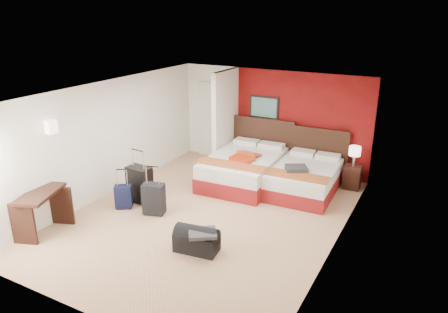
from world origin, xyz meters
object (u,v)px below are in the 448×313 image
Objects in this scene: table_lamp at (354,156)px; nightstand at (352,177)px; bed_right at (304,180)px; desk at (43,213)px; suitcase_black at (140,185)px; suitcase_charcoal at (154,200)px; duffel_bag at (197,241)px; suitcase_navy at (124,198)px; bed_left at (243,169)px; red_suitcase_open at (246,156)px.

nightstand is at bearing 0.00° from table_lamp.
desk reaches higher than bed_right.
bed_right is 2.54× the size of suitcase_black.
suitcase_charcoal is at bearing -21.29° from suitcase_black.
suitcase_navy is at bearing 155.40° from duffel_bag.
table_lamp is 0.61× the size of suitcase_black.
bed_left is at bearing 59.96° from suitcase_black.
suitcase_black is 0.77× the size of desk.
nightstand is 4.33m from duffel_bag.
desk is (-3.59, -4.06, 0.12)m from bed_right.
suitcase_black is at bearing -129.04° from bed_left.
bed_right is 5.42m from desk.
bed_right is at bearing 68.12° from duffel_bag.
bed_left is 2.48m from suitcase_black.
suitcase_black is 1.04× the size of duffel_bag.
bed_right is 1.25m from table_lamp.
bed_left is at bearing 143.81° from red_suitcase_open.
suitcase_black is (-1.57, -1.90, -0.32)m from red_suitcase_open.
suitcase_black is at bearing -145.36° from bed_right.
red_suitcase_open reaches higher than suitcase_navy.
nightstand is 5.12m from suitcase_navy.
bed_right is at bearing -140.94° from table_lamp.
suitcase_black is 1.23× the size of suitcase_charcoal.
suitcase_black reaches higher than duffel_bag.
duffel_bag is 2.90m from desk.
suitcase_black is (-1.47, -2.00, 0.05)m from bed_left.
duffel_bag is at bearing -43.55° from suitcase_charcoal.
suitcase_black is (-3.80, -2.91, -0.38)m from table_lamp.
duffel_bag is at bearing -106.63° from bed_right.
table_lamp is (0.00, 0.00, 0.50)m from nightstand.
nightstand is at bearing 26.38° from desk.
suitcase_navy is (-3.92, -3.30, -0.53)m from table_lamp.
desk is (-0.58, -1.49, 0.18)m from suitcase_navy.
red_suitcase_open is 1.13× the size of suitcase_charcoal.
suitcase_black reaches higher than red_suitcase_open.
table_lamp reaches higher than desk.
desk reaches higher than red_suitcase_open.
duffel_bag is at bearing -48.84° from suitcase_navy.
suitcase_black is at bearing -120.60° from red_suitcase_open.
desk reaches higher than bed_left.
nightstand is 6.57m from desk.
suitcase_charcoal is at bearing -25.47° from suitcase_navy.
suitcase_navy is (-1.58, -2.40, -0.09)m from bed_left.
bed_right reaches higher than nightstand.
bed_right is 1.42m from red_suitcase_open.
red_suitcase_open is 0.95× the size of duffel_bag.
nightstand is 0.53× the size of desk.
suitcase_black is 2.01m from desk.
suitcase_charcoal is (-0.86, -2.32, -0.02)m from bed_left.
desk is (-2.17, -3.89, 0.08)m from bed_left.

